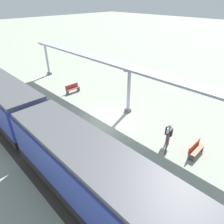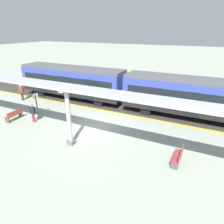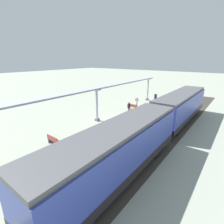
# 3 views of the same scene
# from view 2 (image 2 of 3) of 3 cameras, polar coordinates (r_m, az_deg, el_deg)

# --- Properties ---
(ground_plane) EXTENTS (176.00, 176.00, 0.00)m
(ground_plane) POSITION_cam_2_polar(r_m,az_deg,el_deg) (15.70, -5.06, -4.19)
(ground_plane) COLOR #99A18F
(tactile_edge_strip) EXTENTS (0.38, 34.43, 0.01)m
(tactile_edge_strip) POSITION_cam_2_polar(r_m,az_deg,el_deg) (18.25, 0.01, -0.06)
(tactile_edge_strip) COLOR gold
(tactile_edge_strip) RESTS_ON ground
(trackbed) EXTENTS (3.20, 46.43, 0.01)m
(trackbed) POSITION_cam_2_polar(r_m,az_deg,el_deg) (19.76, 2.26, 1.78)
(trackbed) COLOR #38332D
(trackbed) RESTS_ON ground
(train_near_carriage) EXTENTS (2.65, 11.88, 3.48)m
(train_near_carriage) POSITION_cam_2_polar(r_m,az_deg,el_deg) (21.98, -11.61, 8.52)
(train_near_carriage) COLOR #33439F
(train_near_carriage) RESTS_ON ground
(train_far_carriage) EXTENTS (2.65, 11.88, 3.48)m
(train_far_carriage) POSITION_cam_2_polar(r_m,az_deg,el_deg) (17.75, 22.79, 3.71)
(train_far_carriage) COLOR #33439F
(train_far_carriage) RESTS_ON ground
(canopy_pillar_second) EXTENTS (1.10, 0.44, 3.88)m
(canopy_pillar_second) POSITION_cam_2_polar(r_m,az_deg,el_deg) (12.74, -12.48, -1.60)
(canopy_pillar_second) COLOR slate
(canopy_pillar_second) RESTS_ON ground
(canopy_beam) EXTENTS (1.20, 27.58, 0.16)m
(canopy_beam) POSITION_cam_2_polar(r_m,az_deg,el_deg) (12.07, -13.26, 7.03)
(canopy_beam) COLOR #A8AAB2
(canopy_beam) RESTS_ON canopy_pillar_nearest
(bench_near_end) EXTENTS (1.51, 0.48, 0.86)m
(bench_near_end) POSITION_cam_2_polar(r_m,az_deg,el_deg) (12.10, 18.75, -12.08)
(bench_near_end) COLOR #9A3933
(bench_near_end) RESTS_ON ground
(bench_mid_platform) EXTENTS (1.50, 0.45, 0.86)m
(bench_mid_platform) POSITION_cam_2_polar(r_m,az_deg,el_deg) (18.49, -26.56, -0.83)
(bench_mid_platform) COLOR #A13F28
(bench_mid_platform) RESTS_ON ground
(platform_info_sign) EXTENTS (0.56, 0.10, 2.20)m
(platform_info_sign) POSITION_cam_2_polar(r_m,az_deg,el_deg) (18.02, -21.16, 2.54)
(platform_info_sign) COLOR #4C4C51
(platform_info_sign) RESTS_ON ground
(passenger_waiting_near_edge) EXTENTS (0.29, 0.53, 1.74)m
(passenger_waiting_near_edge) POSITION_cam_2_polar(r_m,az_deg,el_deg) (23.15, -24.87, 5.67)
(passenger_waiting_near_edge) COLOR #27202D
(passenger_waiting_near_edge) RESTS_ON ground
(passenger_by_the_benches) EXTENTS (0.23, 0.47, 1.58)m
(passenger_by_the_benches) POSITION_cam_2_polar(r_m,az_deg,el_deg) (17.22, -22.14, 0.23)
(passenger_by_the_benches) COLOR maroon
(passenger_by_the_benches) RESTS_ON ground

